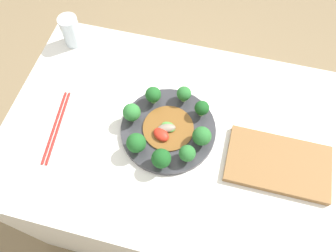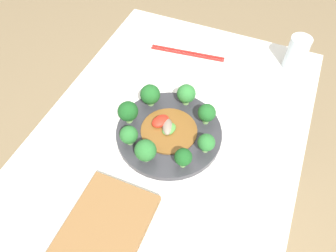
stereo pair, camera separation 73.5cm
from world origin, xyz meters
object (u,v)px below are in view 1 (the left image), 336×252
plate (168,130)px  broccoli_west (132,112)px  broccoli_south (161,159)px  broccoli_northwest (153,95)px  broccoli_southwest (136,143)px  cutting_board (278,164)px  broccoli_northeast (202,108)px  broccoli_north (183,94)px  broccoli_southeast (187,153)px  chopsticks (56,127)px  drinking_glass (71,31)px  broccoli_east (202,136)px  stirfry_center (166,130)px

plate → broccoli_west: size_ratio=4.38×
broccoli_south → broccoli_northwest: bearing=111.4°
broccoli_southwest → cutting_board: 0.40m
broccoli_west → broccoli_northeast: bearing=18.6°
broccoli_west → cutting_board: (0.43, -0.03, -0.04)m
broccoli_northeast → broccoli_north: 0.07m
broccoli_southeast → chopsticks: (-0.40, 0.01, -0.04)m
broccoli_north → drinking_glass: 0.44m
broccoli_southwest → drinking_glass: (-0.33, 0.34, 0.00)m
broccoli_east → cutting_board: broccoli_east is taller
plate → broccoli_northeast: bearing=41.5°
broccoli_southeast → stirfry_center: broccoli_southeast is taller
broccoli_north → chopsticks: size_ratio=0.23×
plate → broccoli_southeast: 0.11m
broccoli_north → cutting_board: broccoli_north is taller
broccoli_northwest → stirfry_center: 0.11m
broccoli_southwest → drinking_glass: drinking_glass is taller
broccoli_north → chopsticks: (-0.34, -0.18, -0.05)m
drinking_glass → cutting_board: 0.77m
cutting_board → plate: bearing=175.3°
broccoli_west → broccoli_south: broccoli_south is taller
broccoli_northeast → chopsticks: bearing=-161.1°
chopsticks → broccoli_north: bearing=27.2°
broccoli_northwest → drinking_glass: drinking_glass is taller
plate → broccoli_southwest: 0.11m
plate → stirfry_center: stirfry_center is taller
broccoli_northeast → broccoli_north: size_ratio=1.02×
broccoli_north → drinking_glass: (-0.41, 0.15, 0.00)m
plate → chopsticks: plate is taller
stirfry_center → broccoli_southwest: bearing=-131.1°
broccoli_southwest → broccoli_northwest: size_ratio=1.06×
broccoli_east → broccoli_west: 0.21m
broccoli_west → drinking_glass: 0.38m
broccoli_northeast → broccoli_east: bearing=-78.9°
drinking_glass → broccoli_south: bearing=-42.1°
broccoli_north → broccoli_southwest: bearing=-114.4°
broccoli_northwest → broccoli_south: bearing=-68.6°
broccoli_northeast → broccoli_west: broccoli_west is taller
broccoli_northeast → broccoli_southeast: 0.15m
stirfry_center → drinking_glass: 0.47m
broccoli_southeast → broccoli_west: bearing=155.3°
broccoli_northeast → broccoli_north: broccoli_northeast is taller
plate → broccoli_north: 0.12m
broccoli_southwest → cutting_board: (0.39, 0.05, -0.04)m
plate → broccoli_southeast: broccoli_southeast is taller
plate → broccoli_east: size_ratio=4.36×
plate → broccoli_southwest: broccoli_southwest is taller
broccoli_east → broccoli_south: size_ratio=0.97×
plate → broccoli_northwest: bearing=128.9°
broccoli_north → broccoli_southwest: size_ratio=0.86×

